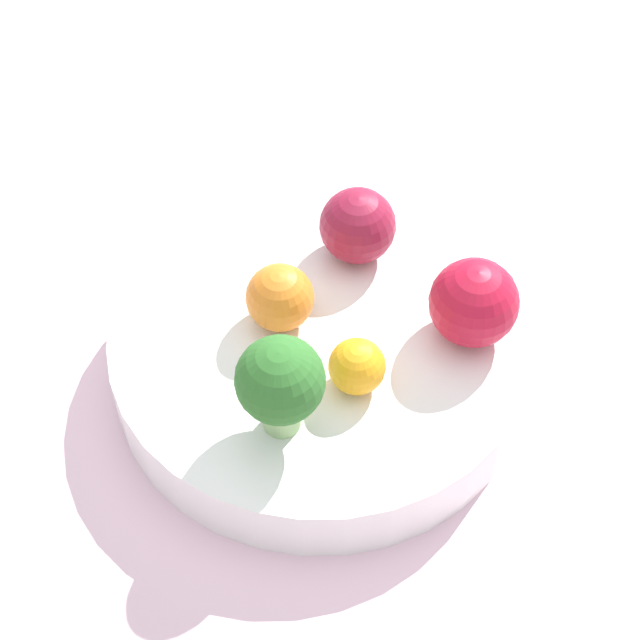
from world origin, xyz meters
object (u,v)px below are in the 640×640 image
at_px(apple_green, 358,226).
at_px(orange_front, 280,298).
at_px(apple_red, 474,303).
at_px(orange_back, 357,366).
at_px(bowl, 320,351).
at_px(broccoli, 280,383).

relative_size(apple_green, orange_front, 1.17).
height_order(apple_red, orange_front, apple_red).
relative_size(orange_front, orange_back, 1.24).
relative_size(bowl, apple_red, 4.81).
height_order(broccoli, orange_back, broccoli).
relative_size(broccoli, orange_front, 1.62).
bearing_deg(apple_red, orange_back, 67.98).
xyz_separation_m(bowl, orange_front, (0.02, 0.01, 0.04)).
height_order(apple_green, orange_front, apple_green).
distance_m(bowl, orange_front, 0.05).
xyz_separation_m(apple_green, orange_front, (0.00, 0.08, -0.00)).
bearing_deg(orange_front, apple_red, -145.85).
bearing_deg(bowl, broccoli, 111.05).
height_order(bowl, apple_green, apple_green).
height_order(bowl, orange_back, orange_back).
bearing_deg(orange_front, apple_green, -91.73).
bearing_deg(apple_red, apple_green, -5.55).
xyz_separation_m(bowl, apple_red, (-0.07, -0.06, 0.05)).
bearing_deg(broccoli, orange_back, -108.09).
relative_size(apple_red, orange_front, 1.29).
height_order(broccoli, apple_green, broccoli).
bearing_deg(orange_front, bowl, -160.23).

